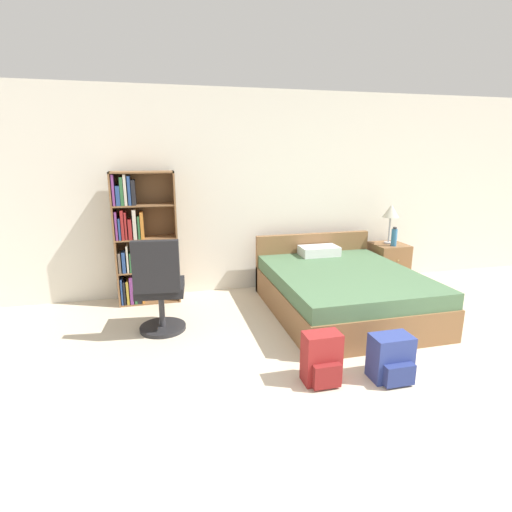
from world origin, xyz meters
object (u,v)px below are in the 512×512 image
at_px(water_bottle, 394,237).
at_px(backpack_red, 322,359).
at_px(nightstand, 388,264).
at_px(office_chair, 159,289).
at_px(bookshelf, 138,239).
at_px(table_lamp, 391,212).
at_px(backpack_blue, 391,359).
at_px(bed, 341,290).

distance_m(water_bottle, backpack_red, 2.79).
height_order(nightstand, backpack_red, nightstand).
xyz_separation_m(office_chair, backpack_red, (1.24, -1.25, -0.28)).
bearing_deg(office_chair, bookshelf, 102.41).
bearing_deg(table_lamp, backpack_blue, -120.68).
relative_size(bookshelf, nightstand, 2.74).
relative_size(nightstand, backpack_red, 1.38).
relative_size(water_bottle, backpack_blue, 0.68).
height_order(bed, backpack_blue, bed).
bearing_deg(backpack_blue, office_chair, 143.62).
relative_size(bookshelf, bed, 0.81).
height_order(table_lamp, backpack_red, table_lamp).
relative_size(water_bottle, backpack_red, 0.61).
relative_size(bookshelf, water_bottle, 6.24).
xyz_separation_m(office_chair, water_bottle, (3.13, 0.75, 0.22)).
bearing_deg(backpack_blue, nightstand, 58.92).
bearing_deg(water_bottle, backpack_blue, -122.14).
height_order(bookshelf, bed, bookshelf).
xyz_separation_m(bookshelf, table_lamp, (3.37, -0.08, 0.21)).
relative_size(office_chair, backpack_red, 2.41).
bearing_deg(bookshelf, nightstand, -2.10).
xyz_separation_m(table_lamp, water_bottle, (-0.02, -0.16, -0.32)).
bearing_deg(bookshelf, water_bottle, -4.03).
distance_m(office_chair, water_bottle, 3.23).
bearing_deg(nightstand, table_lamp, 83.80).
xyz_separation_m(bed, table_lamp, (1.09, 0.80, 0.76)).
distance_m(table_lamp, backpack_red, 2.99).
height_order(nightstand, water_bottle, water_bottle).
distance_m(water_bottle, backpack_blue, 2.52).
distance_m(bed, water_bottle, 1.32).
height_order(nightstand, backpack_blue, nightstand).
bearing_deg(nightstand, bed, -145.25).
bearing_deg(office_chair, backpack_blue, -36.38).
bearing_deg(water_bottle, nightstand, 82.68).
xyz_separation_m(nightstand, backpack_blue, (-1.33, -2.20, -0.11)).
distance_m(nightstand, water_bottle, 0.43).
relative_size(table_lamp, water_bottle, 2.11).
height_order(bed, table_lamp, table_lamp).
height_order(bookshelf, table_lamp, bookshelf).
distance_m(nightstand, backpack_blue, 2.57).
xyz_separation_m(office_chair, backpack_blue, (1.82, -1.34, -0.31)).
relative_size(bed, backpack_blue, 5.23).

